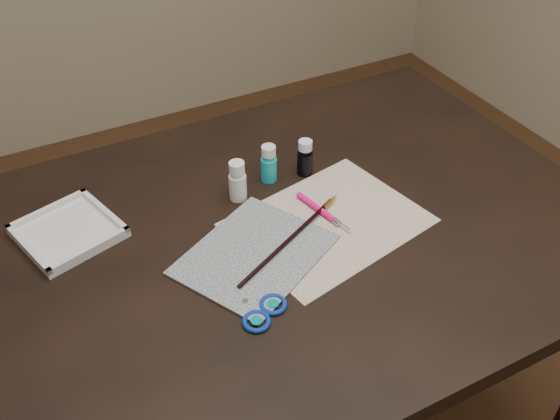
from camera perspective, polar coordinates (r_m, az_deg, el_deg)
name	(u,v)px	position (r m, az deg, el deg)	size (l,w,h in m)	color
table	(280,350)	(1.50, 0.00, -12.64)	(1.30, 0.90, 0.75)	black
paper	(328,222)	(1.24, 4.42, -1.14)	(0.36, 0.27, 0.00)	white
canvas	(255,254)	(1.17, -2.32, -4.07)	(0.27, 0.21, 0.00)	black
paint_bottle_white	(237,181)	(1.27, -3.91, 2.70)	(0.04, 0.04, 0.09)	silver
paint_bottle_cyan	(269,163)	(1.32, -1.04, 4.29)	(0.03, 0.03, 0.08)	#16ABBB
paint_bottle_navy	(305,157)	(1.35, 2.30, 4.83)	(0.03, 0.03, 0.08)	black
paintbrush	(292,236)	(1.19, 1.14, -2.44)	(0.33, 0.01, 0.01)	black
craft_knife	(325,213)	(1.25, 4.11, -0.30)	(0.16, 0.01, 0.01)	#FF1077
scissors	(235,300)	(1.09, -4.12, -8.19)	(0.19, 0.10, 0.01)	silver
palette_tray	(68,231)	(1.27, -18.81, -1.81)	(0.17, 0.17, 0.02)	white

